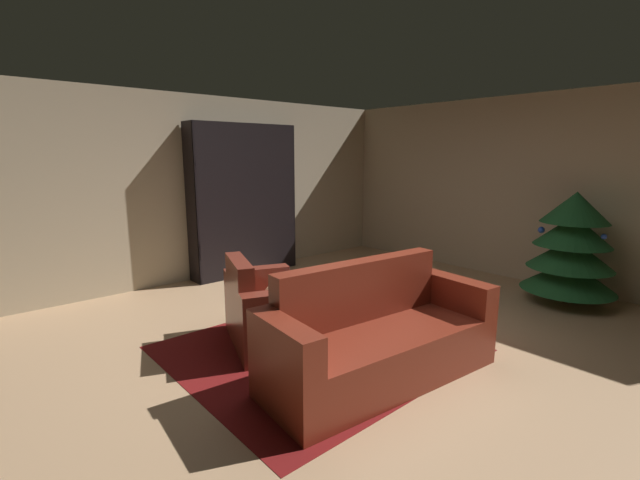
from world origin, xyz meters
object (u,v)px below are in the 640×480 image
(couch_red, at_px, (378,340))
(decorated_tree, at_px, (571,248))
(armchair_red, at_px, (265,313))
(coffee_table, at_px, (310,306))
(book_stack_on_table, at_px, (313,295))
(bottle_on_table, at_px, (295,288))
(bookshelf_unit, at_px, (250,201))

(couch_red, xyz_separation_m, decorated_tree, (0.31, 3.09, 0.37))
(armchair_red, height_order, coffee_table, armchair_red)
(book_stack_on_table, height_order, decorated_tree, decorated_tree)
(book_stack_on_table, bearing_deg, coffee_table, 167.92)
(coffee_table, height_order, bottle_on_table, bottle_on_table)
(coffee_table, bearing_deg, decorated_tree, 70.15)
(bottle_on_table, bearing_deg, armchair_red, -122.74)
(armchair_red, relative_size, bottle_on_table, 5.07)
(book_stack_on_table, bearing_deg, armchair_red, -142.97)
(bookshelf_unit, relative_size, bottle_on_table, 9.44)
(couch_red, height_order, bottle_on_table, couch_red)
(bookshelf_unit, xyz_separation_m, coffee_table, (2.61, -1.01, -0.70))
(coffee_table, distance_m, bottle_on_table, 0.22)
(book_stack_on_table, xyz_separation_m, bottle_on_table, (-0.22, -0.03, 0.02))
(armchair_red, relative_size, coffee_table, 1.90)
(bookshelf_unit, distance_m, decorated_tree, 4.31)
(coffee_table, xyz_separation_m, decorated_tree, (1.13, 3.12, 0.29))
(coffee_table, distance_m, book_stack_on_table, 0.13)
(decorated_tree, bearing_deg, bookshelf_unit, -150.55)
(bookshelf_unit, relative_size, couch_red, 1.08)
(bookshelf_unit, height_order, bottle_on_table, bookshelf_unit)
(armchair_red, distance_m, bottle_on_table, 0.37)
(decorated_tree, bearing_deg, armchair_red, -113.05)
(couch_red, bearing_deg, bookshelf_unit, 164.03)
(coffee_table, relative_size, book_stack_on_table, 2.80)
(book_stack_on_table, bearing_deg, bookshelf_unit, 159.06)
(couch_red, bearing_deg, decorated_tree, 84.22)
(book_stack_on_table, bearing_deg, decorated_tree, 71.01)
(armchair_red, height_order, book_stack_on_table, armchair_red)
(couch_red, height_order, coffee_table, couch_red)
(coffee_table, bearing_deg, bottle_on_table, -164.82)
(bottle_on_table, bearing_deg, decorated_tree, 67.79)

